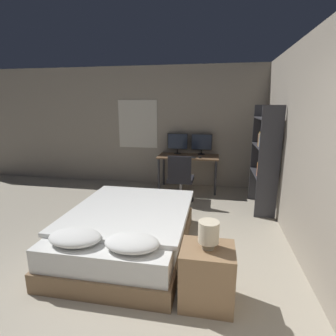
{
  "coord_description": "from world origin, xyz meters",
  "views": [
    {
      "loc": [
        0.79,
        -1.56,
        1.86
      ],
      "look_at": [
        -0.03,
        2.93,
        0.75
      ],
      "focal_mm": 28.0,
      "sensor_mm": 36.0,
      "label": 1
    }
  ],
  "objects_px": {
    "monitor_left": "(178,142)",
    "keyboard": "(187,157)",
    "office_chair": "(180,182)",
    "bed": "(128,230)",
    "bookshelf": "(266,154)",
    "monitor_right": "(202,143)",
    "nightstand": "(207,276)",
    "bedside_lamp": "(209,232)",
    "desk": "(188,160)",
    "computer_mouse": "(200,157)"
  },
  "relations": [
    {
      "from": "monitor_left",
      "to": "keyboard",
      "type": "xyz_separation_m",
      "value": [
        0.27,
        -0.43,
        -0.25
      ]
    },
    {
      "from": "office_chair",
      "to": "monitor_left",
      "type": "bearing_deg",
      "value": 101.78
    },
    {
      "from": "bed",
      "to": "bookshelf",
      "type": "distance_m",
      "value": 2.68
    },
    {
      "from": "monitor_right",
      "to": "office_chair",
      "type": "xyz_separation_m",
      "value": [
        -0.34,
        -0.96,
        -0.65
      ]
    },
    {
      "from": "bed",
      "to": "monitor_right",
      "type": "relative_size",
      "value": 4.4
    },
    {
      "from": "nightstand",
      "to": "monitor_left",
      "type": "bearing_deg",
      "value": 102.65
    },
    {
      "from": "bedside_lamp",
      "to": "office_chair",
      "type": "bearing_deg",
      "value": 102.96
    },
    {
      "from": "nightstand",
      "to": "keyboard",
      "type": "bearing_deg",
      "value": 99.69
    },
    {
      "from": "nightstand",
      "to": "keyboard",
      "type": "relative_size",
      "value": 1.64
    },
    {
      "from": "bed",
      "to": "monitor_right",
      "type": "distance_m",
      "value": 3.04
    },
    {
      "from": "desk",
      "to": "bed",
      "type": "bearing_deg",
      "value": -100.77
    },
    {
      "from": "bed",
      "to": "office_chair",
      "type": "xyz_separation_m",
      "value": [
        0.43,
        1.88,
        0.12
      ]
    },
    {
      "from": "monitor_left",
      "to": "bookshelf",
      "type": "distance_m",
      "value": 2.05
    },
    {
      "from": "desk",
      "to": "keyboard",
      "type": "height_order",
      "value": "keyboard"
    },
    {
      "from": "office_chair",
      "to": "desk",
      "type": "bearing_deg",
      "value": 84.66
    },
    {
      "from": "monitor_right",
      "to": "keyboard",
      "type": "relative_size",
      "value": 1.31
    },
    {
      "from": "monitor_right",
      "to": "computer_mouse",
      "type": "distance_m",
      "value": 0.5
    },
    {
      "from": "bookshelf",
      "to": "keyboard",
      "type": "bearing_deg",
      "value": 153.79
    },
    {
      "from": "bedside_lamp",
      "to": "monitor_right",
      "type": "distance_m",
      "value": 3.64
    },
    {
      "from": "office_chair",
      "to": "bookshelf",
      "type": "distance_m",
      "value": 1.65
    },
    {
      "from": "bed",
      "to": "bedside_lamp",
      "type": "bearing_deg",
      "value": -36.84
    },
    {
      "from": "monitor_right",
      "to": "computer_mouse",
      "type": "height_order",
      "value": "monitor_right"
    },
    {
      "from": "monitor_left",
      "to": "office_chair",
      "type": "height_order",
      "value": "monitor_left"
    },
    {
      "from": "desk",
      "to": "monitor_left",
      "type": "distance_m",
      "value": 0.5
    },
    {
      "from": "monitor_left",
      "to": "computer_mouse",
      "type": "xyz_separation_m",
      "value": [
        0.54,
        -0.43,
        -0.24
      ]
    },
    {
      "from": "bed",
      "to": "monitor_left",
      "type": "distance_m",
      "value": 2.95
    },
    {
      "from": "bed",
      "to": "nightstand",
      "type": "height_order",
      "value": "bed"
    },
    {
      "from": "nightstand",
      "to": "office_chair",
      "type": "distance_m",
      "value": 2.73
    },
    {
      "from": "bed",
      "to": "nightstand",
      "type": "xyz_separation_m",
      "value": [
        1.04,
        -0.78,
        0.02
      ]
    },
    {
      "from": "nightstand",
      "to": "bedside_lamp",
      "type": "relative_size",
      "value": 2.2
    },
    {
      "from": "monitor_left",
      "to": "office_chair",
      "type": "bearing_deg",
      "value": -78.22
    },
    {
      "from": "bed",
      "to": "monitor_right",
      "type": "height_order",
      "value": "monitor_right"
    },
    {
      "from": "monitor_left",
      "to": "bookshelf",
      "type": "xyz_separation_m",
      "value": [
        1.7,
        -1.14,
        0.0
      ]
    },
    {
      "from": "bed",
      "to": "computer_mouse",
      "type": "relative_size",
      "value": 29.04
    },
    {
      "from": "monitor_right",
      "to": "office_chair",
      "type": "height_order",
      "value": "monitor_right"
    },
    {
      "from": "nightstand",
      "to": "computer_mouse",
      "type": "relative_size",
      "value": 8.26
    },
    {
      "from": "desk",
      "to": "monitor_right",
      "type": "bearing_deg",
      "value": 39.18
    },
    {
      "from": "bedside_lamp",
      "to": "bookshelf",
      "type": "xyz_separation_m",
      "value": [
        0.89,
        2.48,
        0.3
      ]
    },
    {
      "from": "desk",
      "to": "monitor_left",
      "type": "bearing_deg",
      "value": 140.82
    },
    {
      "from": "bedside_lamp",
      "to": "office_chair",
      "type": "xyz_separation_m",
      "value": [
        -0.61,
        2.66,
        -0.36
      ]
    },
    {
      "from": "desk",
      "to": "computer_mouse",
      "type": "relative_size",
      "value": 18.63
    },
    {
      "from": "nightstand",
      "to": "monitor_left",
      "type": "relative_size",
      "value": 1.25
    },
    {
      "from": "bed",
      "to": "office_chair",
      "type": "relative_size",
      "value": 2.18
    },
    {
      "from": "keyboard",
      "to": "office_chair",
      "type": "distance_m",
      "value": 0.66
    },
    {
      "from": "bookshelf",
      "to": "monitor_right",
      "type": "bearing_deg",
      "value": 135.58
    },
    {
      "from": "monitor_right",
      "to": "keyboard",
      "type": "distance_m",
      "value": 0.57
    },
    {
      "from": "bedside_lamp",
      "to": "monitor_right",
      "type": "relative_size",
      "value": 0.57
    },
    {
      "from": "bed",
      "to": "bedside_lamp",
      "type": "height_order",
      "value": "bedside_lamp"
    },
    {
      "from": "nightstand",
      "to": "office_chair",
      "type": "bearing_deg",
      "value": 102.96
    },
    {
      "from": "keyboard",
      "to": "computer_mouse",
      "type": "relative_size",
      "value": 5.04
    }
  ]
}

